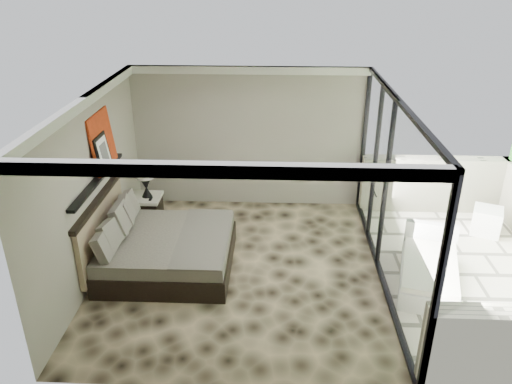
{
  "coord_description": "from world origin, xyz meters",
  "views": [
    {
      "loc": [
        0.55,
        -6.81,
        4.52
      ],
      "look_at": [
        0.24,
        0.4,
        1.2
      ],
      "focal_mm": 35.0,
      "sensor_mm": 36.0,
      "label": 1
    }
  ],
  "objects_px": {
    "nightstand": "(146,207)",
    "ottoman": "(487,221)",
    "lounger": "(429,270)",
    "bed": "(161,248)",
    "table_lamp": "(145,177)"
  },
  "relations": [
    {
      "from": "nightstand",
      "to": "ottoman",
      "type": "xyz_separation_m",
      "value": [
        6.32,
        -0.19,
        -0.05
      ]
    },
    {
      "from": "bed",
      "to": "ottoman",
      "type": "bearing_deg",
      "value": 13.5
    },
    {
      "from": "bed",
      "to": "lounger",
      "type": "bearing_deg",
      "value": -3.4
    },
    {
      "from": "bed",
      "to": "lounger",
      "type": "height_order",
      "value": "bed"
    },
    {
      "from": "nightstand",
      "to": "lounger",
      "type": "relative_size",
      "value": 0.32
    },
    {
      "from": "nightstand",
      "to": "table_lamp",
      "type": "xyz_separation_m",
      "value": [
        0.04,
        0.01,
        0.62
      ]
    },
    {
      "from": "table_lamp",
      "to": "lounger",
      "type": "bearing_deg",
      "value": -20.6
    },
    {
      "from": "bed",
      "to": "lounger",
      "type": "xyz_separation_m",
      "value": [
        4.22,
        -0.25,
        -0.14
      ]
    },
    {
      "from": "bed",
      "to": "ottoman",
      "type": "distance_m",
      "value": 5.85
    },
    {
      "from": "nightstand",
      "to": "lounger",
      "type": "bearing_deg",
      "value": -29.53
    },
    {
      "from": "bed",
      "to": "ottoman",
      "type": "xyz_separation_m",
      "value": [
        5.68,
        1.36,
        -0.1
      ]
    },
    {
      "from": "ottoman",
      "to": "lounger",
      "type": "distance_m",
      "value": 2.18
    },
    {
      "from": "nightstand",
      "to": "ottoman",
      "type": "relative_size",
      "value": 1.19
    },
    {
      "from": "ottoman",
      "to": "table_lamp",
      "type": "bearing_deg",
      "value": 178.24
    },
    {
      "from": "nightstand",
      "to": "ottoman",
      "type": "distance_m",
      "value": 6.32
    }
  ]
}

